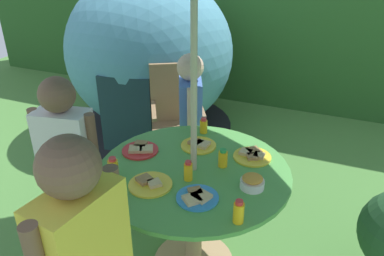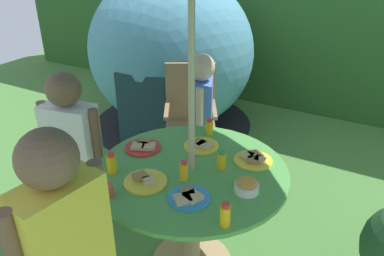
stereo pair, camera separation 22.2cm
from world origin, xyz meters
TOP-DOWN VIEW (x-y plane):
  - hedge_backdrop at (0.00, 3.16)m, footprint 9.00×0.70m
  - garden_table at (0.00, 0.00)m, footprint 1.13×1.13m
  - wooden_chair at (-0.60, 1.06)m, footprint 0.60×0.59m
  - dome_tent at (-1.24, 1.79)m, footprint 2.14×2.14m
  - child_in_blue_shirt at (-0.35, 0.78)m, footprint 0.28×0.38m
  - child_in_white_shirt at (-0.79, -0.15)m, footprint 0.42×0.24m
  - child_in_yellow_shirt at (-0.12, -0.86)m, footprint 0.24×0.46m
  - snack_bowl at (0.36, -0.05)m, footprint 0.13×0.13m
  - plate_mid_left at (-0.07, 0.26)m, footprint 0.23×0.23m
  - plate_center_back at (0.12, -0.26)m, footprint 0.22×0.22m
  - plate_center_front at (0.28, 0.26)m, footprint 0.23×0.23m
  - plate_near_left at (-0.39, 0.06)m, footprint 0.23×0.23m
  - plate_front_edge at (-0.16, -0.24)m, footprint 0.24×0.24m
  - juice_bottle_near_right at (0.15, 0.09)m, footprint 0.06×0.06m
  - juice_bottle_far_left at (-0.11, 0.45)m, footprint 0.05×0.05m
  - juice_bottle_far_right at (0.37, -0.34)m, footprint 0.05×0.05m
  - juice_bottle_mid_right at (-0.39, -0.25)m, footprint 0.06×0.06m
  - juice_bottle_back_edge at (0.01, -0.11)m, footprint 0.05×0.05m
  - cup_near at (-0.26, -0.44)m, footprint 0.07×0.07m

SIDE VIEW (x-z plane):
  - wooden_chair at x=-0.60m, z-range 0.05..1.03m
  - garden_table at x=0.00m, z-range 0.18..0.93m
  - plate_front_edge at x=-0.16m, z-range 0.75..0.78m
  - plate_mid_left at x=-0.07m, z-range 0.75..0.78m
  - child_in_blue_shirt at x=-0.35m, z-range 0.17..1.37m
  - plate_center_front at x=0.28m, z-range 0.75..0.78m
  - plate_near_left at x=-0.39m, z-range 0.75..0.78m
  - plate_center_back at x=0.12m, z-range 0.75..0.78m
  - cup_near at x=-0.26m, z-range 0.76..0.82m
  - snack_bowl at x=0.36m, z-range 0.75..0.83m
  - juice_bottle_far_left at x=-0.11m, z-range 0.75..0.86m
  - child_in_white_shirt at x=-0.79m, z-range 0.18..1.44m
  - juice_bottle_near_right at x=0.15m, z-range 0.75..0.87m
  - juice_bottle_back_edge at x=0.01m, z-range 0.75..0.87m
  - juice_bottle_far_right at x=0.37m, z-range 0.75..0.88m
  - juice_bottle_mid_right at x=-0.39m, z-range 0.75..0.88m
  - dome_tent at x=-1.24m, z-range -0.01..1.68m
  - child_in_yellow_shirt at x=-0.12m, z-range 0.19..1.56m
  - hedge_backdrop at x=0.00m, z-range 0.00..2.10m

